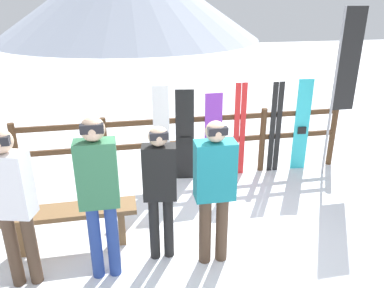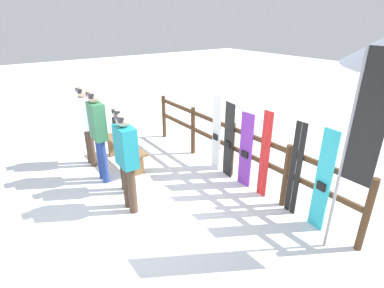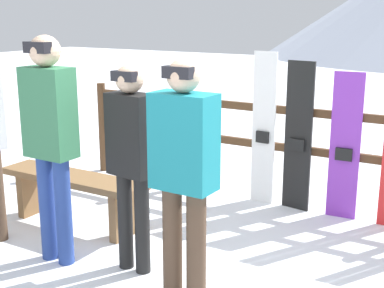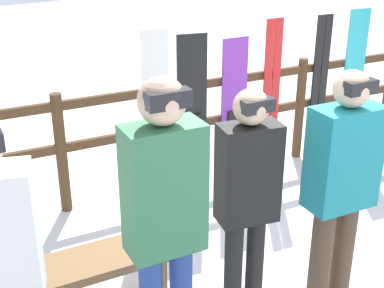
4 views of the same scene
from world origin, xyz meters
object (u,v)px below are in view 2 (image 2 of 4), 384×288
(person_white, at_px, (86,120))
(ski_pair_black, at_px, (295,169))
(bench, at_px, (124,149))
(ski_pair_red, at_px, (265,155))
(snowboard_cyan, at_px, (323,181))
(snowboard_white, at_px, (216,133))
(snowboard_purple, at_px, (246,151))
(person_teal, at_px, (127,156))
(person_plaid_green, at_px, (98,129))
(rental_flag, at_px, (359,137))
(person_black, at_px, (122,144))
(snowboard_black_stripe, at_px, (229,141))

(person_white, distance_m, ski_pair_black, 4.19)
(bench, xyz_separation_m, ski_pair_red, (2.56, 1.50, 0.42))
(bench, distance_m, snowboard_cyan, 3.98)
(ski_pair_black, bearing_deg, snowboard_cyan, -0.40)
(snowboard_white, relative_size, snowboard_purple, 1.11)
(person_teal, distance_m, snowboard_cyan, 2.96)
(ski_pair_red, bearing_deg, person_white, -145.20)
(person_plaid_green, xyz_separation_m, rental_flag, (3.73, 1.85, 0.62))
(person_teal, distance_m, rental_flag, 3.21)
(person_black, distance_m, snowboard_cyan, 3.28)
(snowboard_black_stripe, xyz_separation_m, rental_flag, (2.48, -0.27, 0.95))
(person_white, height_order, snowboard_black_stripe, person_white)
(person_teal, bearing_deg, snowboard_black_stripe, 88.51)
(person_white, xyz_separation_m, snowboard_white, (1.71, 2.08, -0.23))
(rental_flag, bearing_deg, bench, -163.42)
(person_black, bearing_deg, snowboard_cyan, 36.12)
(ski_pair_red, bearing_deg, snowboard_black_stripe, -179.79)
(person_black, bearing_deg, snowboard_white, 82.71)
(person_white, distance_m, snowboard_cyan, 4.61)
(ski_pair_red, height_order, rental_flag, rental_flag)
(snowboard_white, height_order, snowboard_cyan, snowboard_cyan)
(person_white, bearing_deg, bench, 53.19)
(person_white, bearing_deg, ski_pair_red, 34.80)
(bench, height_order, person_black, person_black)
(snowboard_white, relative_size, rental_flag, 0.59)
(ski_pair_black, distance_m, snowboard_cyan, 0.47)
(snowboard_purple, xyz_separation_m, rental_flag, (2.01, -0.27, 0.99))
(person_teal, height_order, snowboard_white, person_teal)
(bench, relative_size, person_black, 0.95)
(person_black, relative_size, ski_pair_red, 1.02)
(snowboard_cyan, relative_size, rental_flag, 0.59)
(person_plaid_green, height_order, snowboard_cyan, person_plaid_green)
(person_white, height_order, person_black, person_white)
(person_teal, bearing_deg, person_white, 179.34)
(person_black, bearing_deg, snowboard_black_stripe, 72.13)
(person_white, distance_m, snowboard_purple, 3.31)
(snowboard_white, height_order, snowboard_purple, snowboard_white)
(ski_pair_black, bearing_deg, person_plaid_green, -142.83)
(ski_pair_black, bearing_deg, snowboard_white, -179.90)
(person_teal, relative_size, ski_pair_black, 1.08)
(person_teal, distance_m, ski_pair_black, 2.66)
(ski_pair_red, bearing_deg, person_teal, -114.77)
(person_plaid_green, distance_m, snowboard_black_stripe, 2.49)
(bench, bearing_deg, ski_pair_black, 25.18)
(person_plaid_green, relative_size, ski_pair_black, 1.16)
(snowboard_purple, height_order, ski_pair_red, ski_pair_red)
(person_white, bearing_deg, person_plaid_green, -2.72)
(bench, relative_size, snowboard_white, 0.96)
(person_white, height_order, snowboard_cyan, person_white)
(snowboard_black_stripe, distance_m, ski_pair_red, 0.92)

